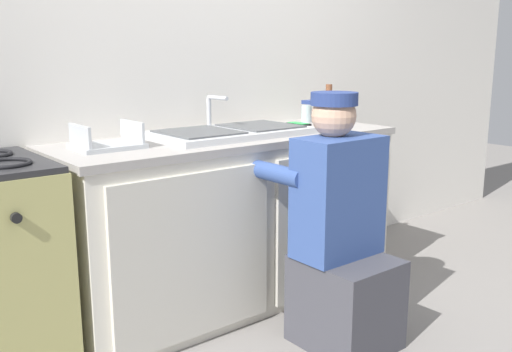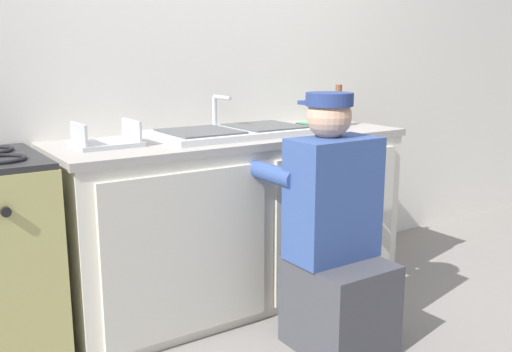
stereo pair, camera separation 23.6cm
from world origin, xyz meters
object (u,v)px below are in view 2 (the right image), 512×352
object	(u,v)px
coffee_mug	(333,120)
water_glass	(318,114)
plumber_person	(335,245)
cell_phone	(308,124)
dish_rack_tray	(106,141)
sink_double_basin	(234,131)
vase_decorative	(338,110)

from	to	relation	value
coffee_mug	water_glass	bearing A→B (deg)	65.69
plumber_person	cell_phone	size ratio (longest dim) A/B	7.89
coffee_mug	dish_rack_tray	bearing A→B (deg)	174.76
cell_phone	coffee_mug	distance (m)	0.20
cell_phone	dish_rack_tray	bearing A→B (deg)	-175.78
dish_rack_tray	water_glass	xyz separation A→B (m)	(1.33, 0.16, 0.03)
plumber_person	water_glass	xyz separation A→B (m)	(0.59, 0.84, 0.45)
sink_double_basin	dish_rack_tray	bearing A→B (deg)	179.01
plumber_person	cell_phone	xyz separation A→B (m)	(0.46, 0.77, 0.41)
coffee_mug	sink_double_basin	bearing A→B (deg)	169.96
water_glass	coffee_mug	distance (m)	0.30
plumber_person	coffee_mug	bearing A→B (deg)	50.49
plumber_person	cell_phone	bearing A→B (deg)	59.12
dish_rack_tray	plumber_person	bearing A→B (deg)	-42.31
vase_decorative	water_glass	size ratio (longest dim) A/B	2.30
cell_phone	coffee_mug	world-z (taller)	coffee_mug
vase_decorative	coffee_mug	distance (m)	0.16
vase_decorative	coffee_mug	xyz separation A→B (m)	(-0.12, -0.09, -0.04)
sink_double_basin	cell_phone	distance (m)	0.56
coffee_mug	vase_decorative	bearing A→B (deg)	37.51
vase_decorative	coffee_mug	world-z (taller)	vase_decorative
cell_phone	water_glass	world-z (taller)	water_glass
dish_rack_tray	sink_double_basin	bearing A→B (deg)	-0.99
sink_double_basin	dish_rack_tray	xyz separation A→B (m)	(-0.65, 0.01, 0.01)
cell_phone	water_glass	size ratio (longest dim) A/B	1.40
plumber_person	vase_decorative	xyz separation A→B (m)	(0.59, 0.66, 0.49)
cell_phone	coffee_mug	xyz separation A→B (m)	(0.01, -0.20, 0.04)
dish_rack_tray	water_glass	world-z (taller)	dish_rack_tray
sink_double_basin	vase_decorative	xyz separation A→B (m)	(0.68, -0.01, 0.07)
plumber_person	water_glass	bearing A→B (deg)	54.89
vase_decorative	cell_phone	distance (m)	0.19
vase_decorative	cell_phone	world-z (taller)	vase_decorative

